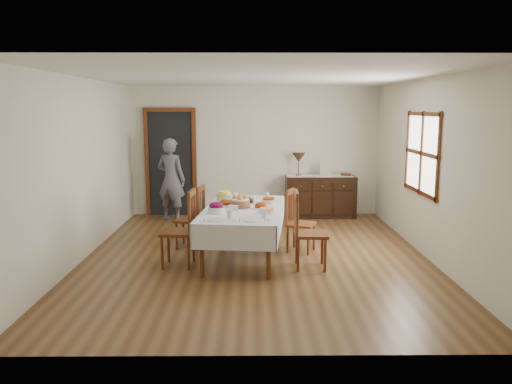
{
  "coord_description": "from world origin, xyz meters",
  "views": [
    {
      "loc": [
        -0.06,
        -7.11,
        2.16
      ],
      "look_at": [
        0.0,
        0.1,
        0.95
      ],
      "focal_mm": 35.0,
      "sensor_mm": 36.0,
      "label": 1
    }
  ],
  "objects_px": {
    "dining_table": "(243,214)",
    "person": "(171,177)",
    "chair_left_far": "(193,216)",
    "chair_right_near": "(307,230)",
    "chair_left_near": "(182,228)",
    "chair_right_far": "(298,220)",
    "sideboard": "(320,196)",
    "table_lamp": "(299,158)"
  },
  "relations": [
    {
      "from": "chair_right_near",
      "to": "dining_table",
      "type": "bearing_deg",
      "value": 62.38
    },
    {
      "from": "person",
      "to": "chair_left_near",
      "type": "bearing_deg",
      "value": 124.38
    },
    {
      "from": "dining_table",
      "to": "person",
      "type": "bearing_deg",
      "value": 125.88
    },
    {
      "from": "chair_left_near",
      "to": "sideboard",
      "type": "height_order",
      "value": "chair_left_near"
    },
    {
      "from": "sideboard",
      "to": "chair_left_far",
      "type": "bearing_deg",
      "value": -136.15
    },
    {
      "from": "dining_table",
      "to": "sideboard",
      "type": "bearing_deg",
      "value": 67.44
    },
    {
      "from": "dining_table",
      "to": "chair_right_near",
      "type": "bearing_deg",
      "value": -23.64
    },
    {
      "from": "table_lamp",
      "to": "dining_table",
      "type": "bearing_deg",
      "value": -110.79
    },
    {
      "from": "chair_right_far",
      "to": "sideboard",
      "type": "height_order",
      "value": "chair_right_far"
    },
    {
      "from": "chair_left_near",
      "to": "chair_right_near",
      "type": "relative_size",
      "value": 1.01
    },
    {
      "from": "table_lamp",
      "to": "chair_left_near",
      "type": "bearing_deg",
      "value": -120.86
    },
    {
      "from": "chair_right_far",
      "to": "dining_table",
      "type": "bearing_deg",
      "value": 134.2
    },
    {
      "from": "chair_left_far",
      "to": "chair_right_far",
      "type": "distance_m",
      "value": 1.64
    },
    {
      "from": "chair_left_near",
      "to": "chair_left_far",
      "type": "relative_size",
      "value": 1.1
    },
    {
      "from": "dining_table",
      "to": "person",
      "type": "distance_m",
      "value": 2.89
    },
    {
      "from": "chair_left_far",
      "to": "chair_right_near",
      "type": "distance_m",
      "value": 1.97
    },
    {
      "from": "chair_right_near",
      "to": "sideboard",
      "type": "relative_size",
      "value": 0.77
    },
    {
      "from": "dining_table",
      "to": "person",
      "type": "xyz_separation_m",
      "value": [
        -1.44,
        2.49,
        0.21
      ]
    },
    {
      "from": "chair_left_far",
      "to": "sideboard",
      "type": "distance_m",
      "value": 3.19
    },
    {
      "from": "sideboard",
      "to": "person",
      "type": "relative_size",
      "value": 0.81
    },
    {
      "from": "person",
      "to": "chair_left_far",
      "type": "bearing_deg",
      "value": 130.9
    },
    {
      "from": "dining_table",
      "to": "chair_right_far",
      "type": "xyz_separation_m",
      "value": [
        0.82,
        0.32,
        -0.17
      ]
    },
    {
      "from": "chair_right_far",
      "to": "person",
      "type": "relative_size",
      "value": 0.56
    },
    {
      "from": "dining_table",
      "to": "sideboard",
      "type": "xyz_separation_m",
      "value": [
        1.5,
        2.76,
        -0.23
      ]
    },
    {
      "from": "dining_table",
      "to": "chair_right_near",
      "type": "xyz_separation_m",
      "value": [
        0.87,
        -0.49,
        -0.11
      ]
    },
    {
      "from": "chair_left_far",
      "to": "table_lamp",
      "type": "distance_m",
      "value": 2.97
    },
    {
      "from": "chair_right_far",
      "to": "sideboard",
      "type": "bearing_deg",
      "value": 7.47
    },
    {
      "from": "chair_right_far",
      "to": "sideboard",
      "type": "xyz_separation_m",
      "value": [
        0.67,
        2.44,
        -0.07
      ]
    },
    {
      "from": "chair_right_far",
      "to": "chair_right_near",
      "type": "bearing_deg",
      "value": -154.1
    },
    {
      "from": "table_lamp",
      "to": "chair_right_near",
      "type": "bearing_deg",
      "value": -93.26
    },
    {
      "from": "chair_left_far",
      "to": "person",
      "type": "height_order",
      "value": "person"
    },
    {
      "from": "chair_left_far",
      "to": "chair_right_near",
      "type": "relative_size",
      "value": 0.92
    },
    {
      "from": "dining_table",
      "to": "chair_left_far",
      "type": "bearing_deg",
      "value": 151.24
    },
    {
      "from": "person",
      "to": "table_lamp",
      "type": "distance_m",
      "value": 2.53
    },
    {
      "from": "chair_left_far",
      "to": "sideboard",
      "type": "xyz_separation_m",
      "value": [
        2.3,
        2.21,
        -0.08
      ]
    },
    {
      "from": "sideboard",
      "to": "table_lamp",
      "type": "distance_m",
      "value": 0.89
    },
    {
      "from": "person",
      "to": "table_lamp",
      "type": "relative_size",
      "value": 3.73
    },
    {
      "from": "chair_right_far",
      "to": "table_lamp",
      "type": "height_order",
      "value": "table_lamp"
    },
    {
      "from": "chair_left_far",
      "to": "person",
      "type": "bearing_deg",
      "value": -151.05
    },
    {
      "from": "chair_left_far",
      "to": "chair_right_near",
      "type": "height_order",
      "value": "chair_right_near"
    },
    {
      "from": "sideboard",
      "to": "person",
      "type": "height_order",
      "value": "person"
    },
    {
      "from": "chair_left_far",
      "to": "chair_right_far",
      "type": "height_order",
      "value": "chair_left_far"
    }
  ]
}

